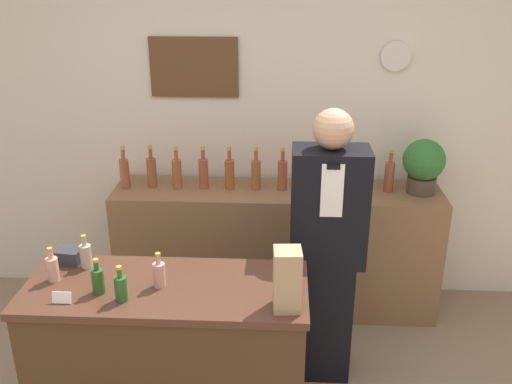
# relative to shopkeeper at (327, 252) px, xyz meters

# --- Properties ---
(back_wall) EXTENTS (5.20, 0.09, 2.70)m
(back_wall) POSITION_rel_shopkeeper_xyz_m (-0.44, 1.02, 0.51)
(back_wall) COLOR beige
(back_wall) RESTS_ON ground_plane
(back_shelf) EXTENTS (2.28, 0.48, 0.93)m
(back_shelf) POSITION_rel_shopkeeper_xyz_m (-0.30, 0.72, -0.38)
(back_shelf) COLOR brown
(back_shelf) RESTS_ON ground_plane
(display_counter) EXTENTS (1.41, 0.57, 0.92)m
(display_counter) POSITION_rel_shopkeeper_xyz_m (-0.83, -0.54, -0.38)
(display_counter) COLOR #422B19
(display_counter) RESTS_ON ground_plane
(shopkeeper) EXTENTS (0.43, 0.27, 1.69)m
(shopkeeper) POSITION_rel_shopkeeper_xyz_m (0.00, 0.00, 0.00)
(shopkeeper) COLOR black
(shopkeeper) RESTS_ON ground_plane
(potted_plant) EXTENTS (0.28, 0.28, 0.38)m
(potted_plant) POSITION_rel_shopkeeper_xyz_m (0.68, 0.73, 0.29)
(potted_plant) COLOR #4C3D2D
(potted_plant) RESTS_ON back_shelf
(paper_bag) EXTENTS (0.13, 0.13, 0.30)m
(paper_bag) POSITION_rel_shopkeeper_xyz_m (-0.23, -0.70, 0.23)
(paper_bag) COLOR tan
(paper_bag) RESTS_ON display_counter
(tape_dispenser) EXTENTS (0.09, 0.06, 0.07)m
(tape_dispenser) POSITION_rel_shopkeeper_xyz_m (-0.21, -0.71, 0.10)
(tape_dispenser) COLOR #1E4799
(tape_dispenser) RESTS_ON display_counter
(price_card_left) EXTENTS (0.09, 0.02, 0.06)m
(price_card_left) POSITION_rel_shopkeeper_xyz_m (-1.29, -0.71, 0.10)
(price_card_left) COLOR white
(price_card_left) RESTS_ON display_counter
(gift_box) EXTENTS (0.13, 0.14, 0.08)m
(gift_box) POSITION_rel_shopkeeper_xyz_m (-1.38, -0.32, 0.11)
(gift_box) COLOR #2D2D33
(gift_box) RESTS_ON display_counter
(counter_bottle_0) EXTENTS (0.06, 0.06, 0.18)m
(counter_bottle_0) POSITION_rel_shopkeeper_xyz_m (-1.40, -0.52, 0.15)
(counter_bottle_0) COLOR tan
(counter_bottle_0) RESTS_ON display_counter
(counter_bottle_1) EXTENTS (0.06, 0.06, 0.18)m
(counter_bottle_1) POSITION_rel_shopkeeper_xyz_m (-1.28, -0.38, 0.15)
(counter_bottle_1) COLOR tan
(counter_bottle_1) RESTS_ON display_counter
(counter_bottle_2) EXTENTS (0.06, 0.06, 0.18)m
(counter_bottle_2) POSITION_rel_shopkeeper_xyz_m (-1.14, -0.62, 0.15)
(counter_bottle_2) COLOR #285121
(counter_bottle_2) RESTS_ON display_counter
(counter_bottle_3) EXTENTS (0.06, 0.06, 0.18)m
(counter_bottle_3) POSITION_rel_shopkeeper_xyz_m (-1.01, -0.68, 0.15)
(counter_bottle_3) COLOR #285424
(counter_bottle_3) RESTS_ON display_counter
(counter_bottle_4) EXTENTS (0.06, 0.06, 0.18)m
(counter_bottle_4) POSITION_rel_shopkeeper_xyz_m (-0.86, -0.54, 0.15)
(counter_bottle_4) COLOR tan
(counter_bottle_4) RESTS_ON display_counter
(shelf_bottle_0) EXTENTS (0.07, 0.07, 0.31)m
(shelf_bottle_0) POSITION_rel_shopkeeper_xyz_m (-1.36, 0.71, 0.20)
(shelf_bottle_0) COLOR brown
(shelf_bottle_0) RESTS_ON back_shelf
(shelf_bottle_1) EXTENTS (0.07, 0.07, 0.31)m
(shelf_bottle_1) POSITION_rel_shopkeeper_xyz_m (-1.18, 0.74, 0.20)
(shelf_bottle_1) COLOR brown
(shelf_bottle_1) RESTS_ON back_shelf
(shelf_bottle_2) EXTENTS (0.07, 0.07, 0.31)m
(shelf_bottle_2) POSITION_rel_shopkeeper_xyz_m (-1.00, 0.72, 0.20)
(shelf_bottle_2) COLOR brown
(shelf_bottle_2) RESTS_ON back_shelf
(shelf_bottle_3) EXTENTS (0.07, 0.07, 0.31)m
(shelf_bottle_3) POSITION_rel_shopkeeper_xyz_m (-0.81, 0.74, 0.20)
(shelf_bottle_3) COLOR brown
(shelf_bottle_3) RESTS_ON back_shelf
(shelf_bottle_4) EXTENTS (0.07, 0.07, 0.31)m
(shelf_bottle_4) POSITION_rel_shopkeeper_xyz_m (-0.63, 0.73, 0.20)
(shelf_bottle_4) COLOR brown
(shelf_bottle_4) RESTS_ON back_shelf
(shelf_bottle_5) EXTENTS (0.07, 0.07, 0.31)m
(shelf_bottle_5) POSITION_rel_shopkeeper_xyz_m (-0.45, 0.73, 0.20)
(shelf_bottle_5) COLOR brown
(shelf_bottle_5) RESTS_ON back_shelf
(shelf_bottle_6) EXTENTS (0.07, 0.07, 0.31)m
(shelf_bottle_6) POSITION_rel_shopkeeper_xyz_m (-0.27, 0.74, 0.20)
(shelf_bottle_6) COLOR brown
(shelf_bottle_6) RESTS_ON back_shelf
(shelf_bottle_7) EXTENTS (0.07, 0.07, 0.31)m
(shelf_bottle_7) POSITION_rel_shopkeeper_xyz_m (-0.08, 0.71, 0.20)
(shelf_bottle_7) COLOR brown
(shelf_bottle_7) RESTS_ON back_shelf
(shelf_bottle_8) EXTENTS (0.07, 0.07, 0.31)m
(shelf_bottle_8) POSITION_rel_shopkeeper_xyz_m (0.10, 0.72, 0.20)
(shelf_bottle_8) COLOR brown
(shelf_bottle_8) RESTS_ON back_shelf
(shelf_bottle_9) EXTENTS (0.07, 0.07, 0.31)m
(shelf_bottle_9) POSITION_rel_shopkeeper_xyz_m (0.28, 0.72, 0.20)
(shelf_bottle_9) COLOR brown
(shelf_bottle_9) RESTS_ON back_shelf
(shelf_bottle_10) EXTENTS (0.07, 0.07, 0.31)m
(shelf_bottle_10) POSITION_rel_shopkeeper_xyz_m (0.46, 0.74, 0.20)
(shelf_bottle_10) COLOR brown
(shelf_bottle_10) RESTS_ON back_shelf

